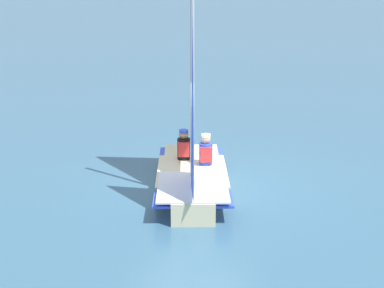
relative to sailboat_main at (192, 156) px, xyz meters
The scene contains 4 objects.
ground_plane 0.77m from the sailboat_main, 124.28° to the left, with size 260.00×260.00×0.00m, color #38607A.
sailboat_main is the anchor object (origin of this frame).
sailor_helm 0.50m from the sailboat_main, 96.95° to the right, with size 0.42×0.43×1.16m.
sailor_crew 0.78m from the sailboat_main, 42.02° to the right, with size 0.42×0.43×1.16m.
Camera 1 is at (-6.14, 9.25, 4.46)m, focal length 50.00 mm.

